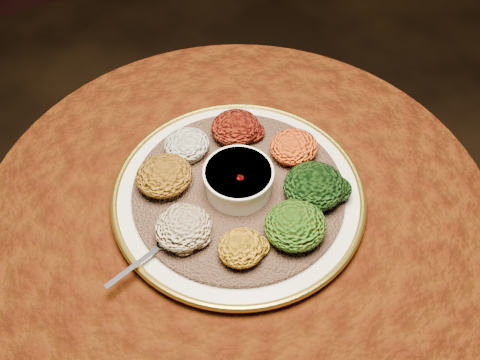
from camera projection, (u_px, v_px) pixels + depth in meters
table at (238, 257)px, 1.13m from camera, size 0.96×0.96×0.73m
platter at (238, 195)px, 0.99m from camera, size 0.60×0.60×0.02m
injera at (238, 191)px, 0.98m from camera, size 0.48×0.48×0.01m
stew_bowl at (238, 179)px, 0.95m from camera, size 0.13×0.13×0.05m
spoon at (162, 245)px, 0.90m from camera, size 0.14×0.05×0.01m
portion_ayib at (187, 144)px, 1.02m from camera, size 0.09×0.08×0.04m
portion_kitfo at (235, 127)px, 1.04m from camera, size 0.10×0.09×0.05m
portion_tikil at (294, 147)px, 1.01m from camera, size 0.09×0.09×0.04m
portion_gomen at (314, 186)px, 0.95m from camera, size 0.11×0.11×0.05m
portion_mixveg at (295, 225)px, 0.90m from camera, size 0.11×0.10×0.05m
portion_kik at (241, 248)px, 0.88m from camera, size 0.08×0.08×0.04m
portion_timatim at (183, 228)px, 0.90m from camera, size 0.10×0.09×0.05m
portion_shiro at (164, 176)px, 0.96m from camera, size 0.10×0.10×0.05m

